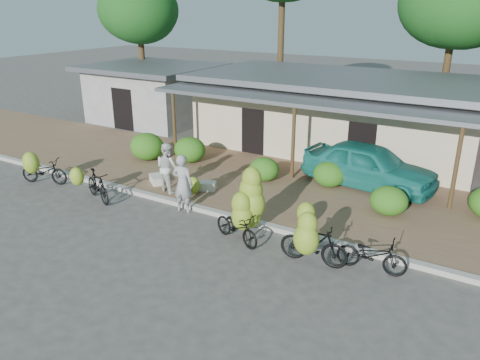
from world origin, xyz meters
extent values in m
plane|color=#494744|center=(0.00, 0.00, 0.00)|extent=(100.00, 100.00, 0.00)
cube|color=olive|center=(0.00, 5.00, 0.06)|extent=(60.00, 6.00, 0.12)
cube|color=#A8A399|center=(0.00, 2.00, 0.07)|extent=(60.00, 0.25, 0.15)
cube|color=beige|center=(0.00, 11.00, 1.55)|extent=(12.00, 6.00, 3.10)
cube|color=slate|center=(0.00, 11.00, 3.23)|extent=(13.00, 7.00, 0.25)
cube|color=black|center=(0.00, 8.05, 1.10)|extent=(1.40, 0.12, 2.20)
cube|color=slate|center=(0.00, 7.00, 2.90)|extent=(13.00, 2.00, 0.15)
cylinder|color=#503C20|center=(-5.60, 6.10, 1.43)|extent=(0.14, 0.14, 2.85)
cylinder|color=#503C20|center=(0.00, 6.10, 1.43)|extent=(0.14, 0.14, 2.85)
cylinder|color=#503C20|center=(5.60, 6.10, 1.43)|extent=(0.14, 0.14, 2.85)
cube|color=#A7A7A1|center=(-11.00, 11.00, 1.45)|extent=(6.00, 5.00, 2.90)
cube|color=slate|center=(-11.00, 11.00, 3.02)|extent=(7.00, 6.00, 0.25)
cube|color=black|center=(-11.00, 8.55, 1.10)|extent=(1.40, 0.12, 2.20)
cylinder|color=#503C20|center=(-13.50, 13.00, 3.16)|extent=(0.36, 0.36, 6.33)
ellipsoid|color=#124B18|center=(-13.50, 13.00, 5.98)|extent=(4.79, 4.79, 3.83)
ellipsoid|color=#124B18|center=(-14.00, 13.30, 6.28)|extent=(4.07, 4.07, 3.26)
cylinder|color=#503C20|center=(-5.50, 16.00, 4.51)|extent=(0.36, 0.36, 9.03)
cylinder|color=#503C20|center=(3.50, 16.50, 3.38)|extent=(0.36, 0.36, 6.75)
ellipsoid|color=#124B18|center=(3.50, 16.50, 6.38)|extent=(5.38, 5.38, 4.30)
ellipsoid|color=#1F6116|center=(-6.19, 4.94, 0.69)|extent=(1.47, 1.33, 1.15)
ellipsoid|color=#1F6116|center=(-4.46, 5.64, 0.65)|extent=(1.35, 1.22, 1.05)
ellipsoid|color=#1F6116|center=(-0.76, 5.27, 0.56)|extent=(1.13, 1.02, 0.88)
ellipsoid|color=#1F6116|center=(1.54, 5.95, 0.58)|extent=(1.19, 1.07, 0.93)
ellipsoid|color=#1F6116|center=(4.00, 4.61, 0.58)|extent=(1.18, 1.06, 0.92)
imported|color=black|center=(-7.79, 1.05, 0.49)|extent=(1.97, 1.20, 0.97)
ellipsoid|color=#98AD2B|center=(-7.59, 0.44, 1.03)|extent=(0.64, 0.55, 0.80)
imported|color=black|center=(-4.85, 0.93, 0.53)|extent=(1.83, 1.13, 1.07)
ellipsoid|color=#98AD2B|center=(-5.10, 0.33, 1.01)|extent=(0.50, 0.43, 0.63)
imported|color=black|center=(0.76, 0.83, 0.45)|extent=(1.82, 1.11, 0.90)
ellipsoid|color=#98AD2B|center=(0.88, 1.37, 0.65)|extent=(0.64, 0.55, 0.80)
ellipsoid|color=#98AD2B|center=(0.98, 1.34, 1.02)|extent=(0.73, 0.62, 0.92)
ellipsoid|color=#98AD2B|center=(0.90, 1.36, 1.40)|extent=(0.69, 0.59, 0.87)
ellipsoid|color=#98AD2B|center=(0.93, 1.35, 1.75)|extent=(0.57, 0.48, 0.71)
ellipsoid|color=#98AD2B|center=(0.82, 1.02, 0.70)|extent=(0.65, 0.55, 0.81)
ellipsoid|color=#98AD2B|center=(0.78, 1.03, 1.08)|extent=(0.58, 0.49, 0.72)
imported|color=black|center=(3.07, 0.82, 0.54)|extent=(1.84, 0.64, 1.09)
ellipsoid|color=#98AD2B|center=(3.11, 0.17, 1.00)|extent=(0.64, 0.55, 0.80)
ellipsoid|color=#98AD2B|center=(3.11, 0.22, 1.39)|extent=(0.49, 0.42, 0.61)
imported|color=black|center=(4.45, 1.23, 0.46)|extent=(1.80, 0.76, 0.92)
ellipsoid|color=#98AD2B|center=(-2.22, 2.83, 0.43)|extent=(0.50, 0.43, 0.63)
ellipsoid|color=#98AD2B|center=(-2.34, 2.53, 0.41)|extent=(0.47, 0.40, 0.59)
ellipsoid|color=#98AD2B|center=(2.07, 2.64, 0.47)|extent=(0.56, 0.48, 0.71)
cube|color=silver|center=(-2.15, 3.33, 0.27)|extent=(0.94, 0.70, 0.30)
cube|color=silver|center=(-4.03, 2.98, 0.26)|extent=(0.83, 0.75, 0.28)
imported|color=#959595|center=(-1.79, 1.70, 0.97)|extent=(0.76, 0.55, 1.94)
imported|color=silver|center=(-3.15, 2.60, 1.00)|extent=(0.99, 0.85, 1.76)
imported|color=#1B7B71|center=(2.74, 6.61, 0.93)|extent=(4.95, 2.50, 1.62)
camera|label=1|loc=(6.91, -9.25, 6.31)|focal=35.00mm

